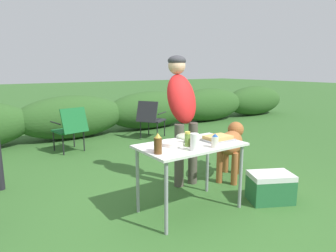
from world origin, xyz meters
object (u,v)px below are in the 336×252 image
Objects in this scene: plate_stack at (172,143)px; beer_bottle at (158,144)px; relish_jar at (188,139)px; camp_chair_near_hedge at (71,127)px; camp_chair_green_behind_table at (150,117)px; dog at (232,143)px; folding_table at (190,151)px; mayo_bottle at (215,141)px; standing_person_in_red_jacket at (182,105)px; mixing_bowl at (187,137)px; bbq_sauce_bottle at (194,141)px; food_tray at (218,138)px; paper_cup_stack at (194,142)px; cooler_box at (270,187)px; hot_sauce_bottle at (157,144)px.

beer_bottle is (-0.29, -0.19, 0.07)m from plate_stack.
plate_stack is 1.63× the size of relish_jar.
beer_bottle reaches higher than camp_chair_near_hedge.
relish_jar is (0.10, -0.13, 0.05)m from plate_stack.
camp_chair_green_behind_table is at bearing 60.07° from beer_bottle.
dog is at bearing -68.81° from camp_chair_near_hedge.
folding_table is at bearing 12.94° from beer_bottle.
standing_person_in_red_jacket is (0.30, 0.96, 0.25)m from mayo_bottle.
standing_person_in_red_jacket reaches higher than mixing_bowl.
bbq_sauce_bottle reaches higher than folding_table.
food_tray is 1.90× the size of paper_cup_stack.
plate_stack reaches higher than cooler_box.
relish_jar is at bearing -148.03° from folding_table.
standing_person_in_red_jacket reaches higher than camp_chair_near_hedge.
plate_stack is at bearing 133.39° from mayo_bottle.
bbq_sauce_bottle is 0.08× the size of standing_person_in_red_jacket.
standing_person_in_red_jacket is 2.50m from camp_chair_near_hedge.
camp_chair_near_hedge reaches higher than plate_stack.
paper_cup_stack is 3.70m from camp_chair_green_behind_table.
camp_chair_green_behind_table is at bearing 66.02° from folding_table.
paper_cup_stack is (-0.47, -0.17, 0.06)m from food_tray.
mixing_bowl is 0.29× the size of camp_chair_near_hedge.
standing_person_in_red_jacket is at bearing 41.31° from hot_sauce_bottle.
mixing_bowl is at bearing -90.67° from camp_chair_near_hedge.
beer_bottle is at bearing -101.14° from camp_chair_near_hedge.
paper_cup_stack is 0.25m from mayo_bottle.
mayo_bottle is (0.55, -0.21, 0.00)m from hot_sauce_bottle.
dog is at bearing 26.95° from bbq_sauce_bottle.
camp_chair_near_hedge is at bearing 114.48° from standing_person_in_red_jacket.
camp_chair_near_hedge is at bearing 97.00° from folding_table.
mixing_bowl is 0.25× the size of dog.
bbq_sauce_bottle is 0.42m from beer_bottle.
mixing_bowl is 0.39m from mayo_bottle.
camp_chair_near_hedge is (0.10, 3.12, -0.37)m from beer_bottle.
mayo_bottle is 3.31m from camp_chair_near_hedge.
beer_bottle reaches higher than mixing_bowl.
food_tray is at bearing -51.53° from camp_chair_green_behind_table.
beer_bottle reaches higher than food_tray.
dog reaches higher than cooler_box.
plate_stack is 1.31m from cooler_box.
mixing_bowl is 0.72m from standing_person_in_red_jacket.
cooler_box is at bearing -13.94° from hot_sauce_bottle.
hot_sauce_bottle reaches higher than folding_table.
mayo_bottle reaches higher than folding_table.
folding_table is at bearing -175.17° from cooler_box.
relish_jar is 1.35m from dog.
paper_cup_stack is 1.10m from standing_person_in_red_jacket.
mixing_bowl reaches higher than plate_stack.
camp_chair_green_behind_table reaches higher than mixing_bowl.
hot_sauce_bottle is 1.51m from cooler_box.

